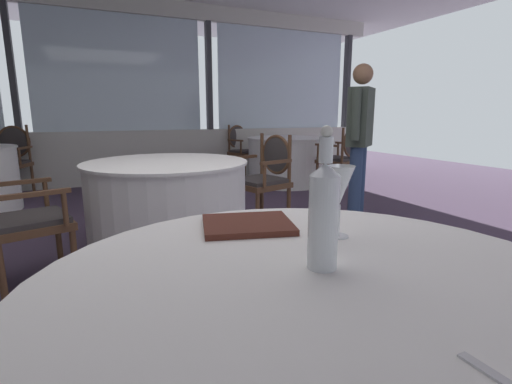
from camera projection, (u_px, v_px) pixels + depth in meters
ground_plane at (194, 290)px, 2.44m from camera, size 14.60×14.60×0.00m
window_wall_far at (122, 112)px, 5.98m from camera, size 9.21×0.14×2.86m
water_bottle at (324, 213)px, 0.90m from camera, size 0.07×0.07×0.35m
wine_glass at (340, 187)px, 1.13m from camera, size 0.08×0.08×0.22m
menu_book at (247, 224)px, 1.26m from camera, size 0.34×0.31×0.02m
dining_chair_0_0 at (11, 155)px, 5.24m from camera, size 0.63×0.59×0.97m
background_table_1 at (168, 207)px, 3.07m from camera, size 1.29×1.29×0.75m
dining_chair_1_0 at (266, 173)px, 3.71m from camera, size 0.57×0.62×0.92m
dining_chair_1_1 at (10, 207)px, 2.35m from camera, size 0.57×0.62×0.96m
background_table_2 at (286, 161)px, 6.06m from camera, size 1.24×1.24×0.75m
dining_chair_2_0 at (242, 147)px, 6.76m from camera, size 0.63×0.59×0.93m
dining_chair_2_1 at (343, 154)px, 5.30m from camera, size 0.63×0.59×0.94m
diner_person_0 at (360, 134)px, 3.92m from camera, size 0.43×0.38×1.61m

